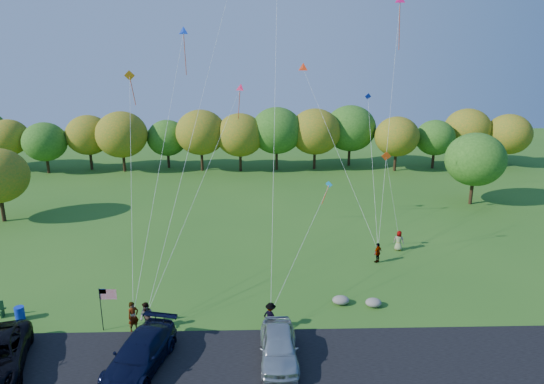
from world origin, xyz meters
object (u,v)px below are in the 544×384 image
Objects in this scene: flyer_a at (133,317)px; flyer_b at (147,317)px; minivan_navy at (140,354)px; flyer_c at (271,316)px; flyer_d at (378,253)px; minivan_silver at (279,346)px; trash_barrel at (20,313)px; flyer_e at (399,241)px.

flyer_a reaches higher than flyer_b.
flyer_c is (6.69, 3.47, -0.04)m from minivan_navy.
flyer_b reaches higher than flyer_d.
minivan_silver is at bearing 14.75° from flyer_b.
minivan_silver reaches higher than flyer_d.
flyer_a is at bearing 41.07° from flyer_c.
minivan_navy is 6.67× the size of trash_barrel.
flyer_c is 15.09m from trash_barrel.
minivan_silver is 3.07× the size of flyer_d.
minivan_silver is 5.78× the size of trash_barrel.
flyer_e is (17.24, 14.54, -0.05)m from minivan_navy.
minivan_navy is 3.66m from flyer_a.
minivan_navy reaches higher than trash_barrel.
minivan_navy is at bearing -176.89° from minivan_silver.
flyer_d is (8.33, 8.84, -0.04)m from flyer_c.
flyer_c is (7.87, 0.00, -0.08)m from flyer_a.
flyer_b is 17.81m from flyer_d.
flyer_a is 1.03× the size of flyer_b.
minivan_navy reaches higher than flyer_d.
trash_barrel is (-15.37, 4.43, -0.46)m from minivan_silver.
flyer_d is at bearing -15.61° from flyer_a.
minivan_silver reaches higher than flyer_c.
minivan_silver is 14.32m from flyer_d.
flyer_b is (-7.47, 3.04, -0.00)m from minivan_silver.
minivan_silver reaches higher than trash_barrel.
flyer_d is at bearing -92.22° from flyer_c.
flyer_e is at bearing 20.74° from trash_barrel.
flyer_e is (10.55, 11.07, -0.01)m from flyer_c.
flyer_d is at bearing 17.71° from trash_barrel.
flyer_a is at bearing 56.54° from flyer_e.
flyer_e is 1.96× the size of trash_barrel.
minivan_navy is 9.65m from trash_barrel.
flyer_c is 1.01× the size of flyer_e.
minivan_silver is 8.06m from flyer_b.
flyer_a is 0.75m from flyer_b.
flyer_b is 1.08× the size of flyer_e.
flyer_d is 3.14m from flyer_e.
flyer_b is at bearing 57.60° from flyer_e.
flyer_d is 24.52m from trash_barrel.
minivan_silver is at bearing 12.00° from flyer_d.
flyer_c is 12.15m from flyer_d.
trash_barrel is (-25.57, -9.68, -0.40)m from flyer_e.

